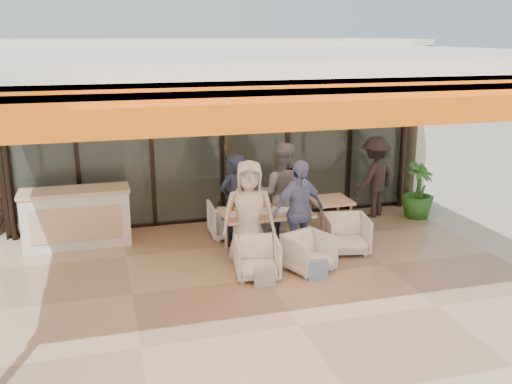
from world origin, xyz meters
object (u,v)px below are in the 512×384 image
(host_counter, at_px, (77,217))
(side_chair, at_px, (347,232))
(chair_near_left, at_px, (257,256))
(potted_palm, at_px, (418,191))
(dining_table, at_px, (266,214))
(diner_cream, at_px, (249,214))
(diner_grey, at_px, (282,193))
(standing_woman, at_px, (375,177))
(side_table, at_px, (330,205))
(diner_periwinkle, at_px, (299,211))
(chair_far_left, at_px, (229,218))
(chair_near_right, at_px, (309,251))
(diner_navy, at_px, (235,201))
(chair_far_right, at_px, (273,215))

(host_counter, height_order, side_chair, host_counter)
(chair_near_left, xyz_separation_m, potted_palm, (3.93, 1.94, 0.24))
(dining_table, bearing_deg, diner_cream, -132.26)
(diner_grey, bearing_deg, standing_woman, -137.78)
(diner_grey, height_order, diner_cream, diner_grey)
(host_counter, relative_size, diner_cream, 1.06)
(standing_woman, bearing_deg, dining_table, -1.94)
(side_table, distance_m, potted_palm, 2.26)
(diner_periwinkle, bearing_deg, side_chair, -13.31)
(dining_table, relative_size, potted_palm, 1.29)
(chair_far_left, height_order, diner_grey, diner_grey)
(side_chair, xyz_separation_m, potted_palm, (2.18, 1.36, 0.22))
(chair_near_right, relative_size, side_table, 0.91)
(side_chair, height_order, standing_woman, standing_woman)
(diner_navy, bearing_deg, diner_cream, 72.46)
(side_chair, bearing_deg, chair_far_right, 135.17)
(host_counter, relative_size, dining_table, 1.23)
(diner_grey, xyz_separation_m, potted_palm, (3.09, 0.54, -0.33))
(diner_grey, relative_size, diner_cream, 1.05)
(diner_grey, relative_size, side_table, 2.44)
(diner_cream, height_order, side_chair, diner_cream)
(chair_far_left, relative_size, chair_near_right, 1.09)
(dining_table, distance_m, diner_grey, 0.65)
(host_counter, bearing_deg, chair_far_right, -3.95)
(chair_near_right, relative_size, diner_periwinkle, 0.40)
(chair_near_left, relative_size, chair_near_right, 1.00)
(chair_near_left, bearing_deg, chair_far_right, 74.53)
(host_counter, xyz_separation_m, chair_near_right, (3.52, -2.14, -0.19))
(host_counter, distance_m, standing_woman, 5.80)
(chair_near_left, distance_m, potted_palm, 4.39)
(dining_table, distance_m, diner_periwinkle, 0.64)
(host_counter, bearing_deg, potted_palm, -1.72)
(chair_near_left, xyz_separation_m, standing_woman, (3.11, 2.28, 0.49))
(dining_table, height_order, diner_cream, diner_cream)
(side_table, bearing_deg, side_chair, -90.00)
(chair_far_left, bearing_deg, chair_near_left, 91.02)
(diner_periwinkle, relative_size, potted_palm, 1.46)
(potted_palm, bearing_deg, dining_table, -164.28)
(diner_navy, distance_m, side_chair, 1.99)
(diner_periwinkle, bearing_deg, diner_navy, 114.69)
(chair_near_left, height_order, chair_near_right, chair_near_left)
(dining_table, bearing_deg, potted_palm, 15.72)
(diner_cream, bearing_deg, diner_navy, 101.14)
(host_counter, xyz_separation_m, side_chair, (4.43, -1.56, -0.17))
(chair_far_right, bearing_deg, chair_far_left, -15.03)
(side_chair, xyz_separation_m, standing_woman, (1.37, 1.70, 0.47))
(dining_table, distance_m, standing_woman, 3.01)
(diner_navy, relative_size, diner_periwinkle, 0.98)
(host_counter, relative_size, diner_navy, 1.11)
(standing_woman, bearing_deg, side_chair, 23.17)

